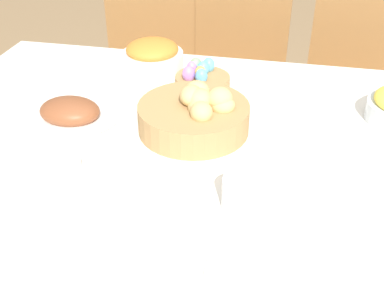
{
  "coord_description": "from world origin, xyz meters",
  "views": [
    {
      "loc": [
        0.19,
        -1.06,
        1.44
      ],
      "look_at": [
        -0.02,
        -0.09,
        0.8
      ],
      "focal_mm": 45.0,
      "sensor_mm": 36.0,
      "label": 1
    }
  ],
  "objects_px": {
    "spoon": "(210,260)",
    "chair_far_center": "(235,77)",
    "egg_basket": "(201,78)",
    "chair_far_left": "(147,69)",
    "bread_basket": "(196,114)",
    "ham_platter": "(70,113)",
    "fork": "(55,235)",
    "dinner_plate": "(123,245)",
    "butter_dish": "(53,168)",
    "carrot_bowl": "(153,56)",
    "knife": "(194,257)",
    "drinking_cup": "(240,194)",
    "chair_far_right": "(354,88)"
  },
  "relations": [
    {
      "from": "spoon",
      "to": "chair_far_center",
      "type": "bearing_deg",
      "value": 94.69
    },
    {
      "from": "egg_basket",
      "to": "spoon",
      "type": "height_order",
      "value": "egg_basket"
    },
    {
      "from": "chair_far_left",
      "to": "bread_basket",
      "type": "height_order",
      "value": "chair_far_left"
    },
    {
      "from": "ham_platter",
      "to": "fork",
      "type": "xyz_separation_m",
      "value": [
        0.16,
        -0.44,
        -0.02
      ]
    },
    {
      "from": "chair_far_left",
      "to": "fork",
      "type": "bearing_deg",
      "value": -84.84
    },
    {
      "from": "dinner_plate",
      "to": "fork",
      "type": "height_order",
      "value": "dinner_plate"
    },
    {
      "from": "spoon",
      "to": "butter_dish",
      "type": "relative_size",
      "value": 1.51
    },
    {
      "from": "fork",
      "to": "chair_far_center",
      "type": "bearing_deg",
      "value": 81.7
    },
    {
      "from": "chair_far_center",
      "to": "butter_dish",
      "type": "relative_size",
      "value": 8.81
    },
    {
      "from": "ham_platter",
      "to": "bread_basket",
      "type": "bearing_deg",
      "value": 3.23
    },
    {
      "from": "bread_basket",
      "to": "egg_basket",
      "type": "distance_m",
      "value": 0.28
    },
    {
      "from": "carrot_bowl",
      "to": "knife",
      "type": "distance_m",
      "value": 0.88
    },
    {
      "from": "carrot_bowl",
      "to": "drinking_cup",
      "type": "relative_size",
      "value": 2.68
    },
    {
      "from": "chair_far_center",
      "to": "fork",
      "type": "bearing_deg",
      "value": -96.57
    },
    {
      "from": "bread_basket",
      "to": "butter_dish",
      "type": "distance_m",
      "value": 0.4
    },
    {
      "from": "dinner_plate",
      "to": "spoon",
      "type": "height_order",
      "value": "dinner_plate"
    },
    {
      "from": "ham_platter",
      "to": "fork",
      "type": "distance_m",
      "value": 0.47
    },
    {
      "from": "egg_basket",
      "to": "dinner_plate",
      "type": "height_order",
      "value": "egg_basket"
    },
    {
      "from": "spoon",
      "to": "butter_dish",
      "type": "bearing_deg",
      "value": 154.07
    },
    {
      "from": "egg_basket",
      "to": "fork",
      "type": "distance_m",
      "value": 0.76
    },
    {
      "from": "egg_basket",
      "to": "drinking_cup",
      "type": "height_order",
      "value": "egg_basket"
    },
    {
      "from": "drinking_cup",
      "to": "butter_dish",
      "type": "bearing_deg",
      "value": 175.88
    },
    {
      "from": "drinking_cup",
      "to": "butter_dish",
      "type": "xyz_separation_m",
      "value": [
        -0.45,
        0.03,
        -0.02
      ]
    },
    {
      "from": "chair_far_left",
      "to": "butter_dish",
      "type": "bearing_deg",
      "value": -88.07
    },
    {
      "from": "chair_far_right",
      "to": "bread_basket",
      "type": "xyz_separation_m",
      "value": [
        -0.52,
        -0.86,
        0.28
      ]
    },
    {
      "from": "ham_platter",
      "to": "fork",
      "type": "height_order",
      "value": "ham_platter"
    },
    {
      "from": "chair_far_left",
      "to": "egg_basket",
      "type": "height_order",
      "value": "chair_far_left"
    },
    {
      "from": "dinner_plate",
      "to": "chair_far_center",
      "type": "bearing_deg",
      "value": 87.52
    },
    {
      "from": "chair_far_center",
      "to": "chair_far_right",
      "type": "bearing_deg",
      "value": 2.07
    },
    {
      "from": "bread_basket",
      "to": "knife",
      "type": "xyz_separation_m",
      "value": [
        0.09,
        -0.46,
        -0.05
      ]
    },
    {
      "from": "spoon",
      "to": "drinking_cup",
      "type": "height_order",
      "value": "drinking_cup"
    },
    {
      "from": "ham_platter",
      "to": "carrot_bowl",
      "type": "relative_size",
      "value": 1.28
    },
    {
      "from": "chair_far_right",
      "to": "drinking_cup",
      "type": "distance_m",
      "value": 1.24
    },
    {
      "from": "bread_basket",
      "to": "carrot_bowl",
      "type": "distance_m",
      "value": 0.42
    },
    {
      "from": "chair_far_center",
      "to": "bread_basket",
      "type": "relative_size",
      "value": 3.31
    },
    {
      "from": "fork",
      "to": "drinking_cup",
      "type": "relative_size",
      "value": 2.2
    },
    {
      "from": "egg_basket",
      "to": "carrot_bowl",
      "type": "relative_size",
      "value": 0.84
    },
    {
      "from": "egg_basket",
      "to": "fork",
      "type": "height_order",
      "value": "egg_basket"
    },
    {
      "from": "ham_platter",
      "to": "butter_dish",
      "type": "xyz_separation_m",
      "value": [
        0.07,
        -0.25,
        -0.01
      ]
    },
    {
      "from": "dinner_plate",
      "to": "spoon",
      "type": "xyz_separation_m",
      "value": [
        0.17,
        0.0,
        -0.0
      ]
    },
    {
      "from": "fork",
      "to": "chair_far_right",
      "type": "bearing_deg",
      "value": 61.92
    },
    {
      "from": "chair_far_left",
      "to": "carrot_bowl",
      "type": "height_order",
      "value": "chair_far_left"
    },
    {
      "from": "fork",
      "to": "butter_dish",
      "type": "bearing_deg",
      "value": 116.13
    },
    {
      "from": "chair_far_center",
      "to": "chair_far_right",
      "type": "distance_m",
      "value": 0.51
    },
    {
      "from": "ham_platter",
      "to": "knife",
      "type": "relative_size",
      "value": 1.56
    },
    {
      "from": "fork",
      "to": "bread_basket",
      "type": "bearing_deg",
      "value": 67.56
    },
    {
      "from": "chair_far_center",
      "to": "carrot_bowl",
      "type": "distance_m",
      "value": 0.62
    },
    {
      "from": "chair_far_left",
      "to": "drinking_cup",
      "type": "height_order",
      "value": "chair_far_left"
    },
    {
      "from": "carrot_bowl",
      "to": "chair_far_left",
      "type": "bearing_deg",
      "value": 109.91
    },
    {
      "from": "chair_far_center",
      "to": "butter_dish",
      "type": "height_order",
      "value": "chair_far_center"
    }
  ]
}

